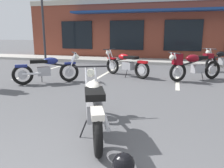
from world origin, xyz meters
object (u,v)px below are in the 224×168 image
Objects in this scene: parking_lot_lamp_post at (41,1)px; motorcycle_red_sportbike at (193,65)px; motorcycle_black_cruiser at (47,69)px; motorcycle_foreground_classic at (94,105)px; motorcycle_green_cafe_racer at (222,60)px; motorcycle_silver_naked at (126,64)px; helmet_on_pavement at (124,164)px.

motorcycle_red_sportbike is at bearing -22.61° from parking_lot_lamp_post.
motorcycle_red_sportbike is 1.00× the size of motorcycle_black_cruiser.
parking_lot_lamp_post is (-5.91, 8.00, 2.79)m from motorcycle_foreground_classic.
motorcycle_foreground_classic is 4.10m from motorcycle_black_cruiser.
motorcycle_red_sportbike is (1.81, 4.78, 0.07)m from motorcycle_foreground_classic.
motorcycle_foreground_classic is at bearing -48.45° from motorcycle_black_cruiser.
motorcycle_red_sportbike and motorcycle_black_cruiser have the same top height.
motorcycle_green_cafe_racer is at bearing 36.15° from motorcycle_black_cruiser.
motorcycle_green_cafe_racer is at bearing 33.17° from motorcycle_silver_naked.
helmet_on_pavement is 11.60m from parking_lot_lamp_post.
motorcycle_foreground_classic is at bearing 125.99° from helmet_on_pavement.
motorcycle_red_sportbike is 8.80m from parking_lot_lamp_post.
helmet_on_pavement is at bearing -49.72° from motorcycle_black_cruiser.
motorcycle_black_cruiser is (-2.72, 3.07, 0.00)m from motorcycle_foreground_classic.
motorcycle_green_cafe_racer is (1.33, 2.58, -0.07)m from motorcycle_red_sportbike.
motorcycle_red_sportbike is 2.37m from motorcycle_silver_naked.
motorcycle_silver_naked is at bearing -29.65° from parking_lot_lamp_post.
motorcycle_green_cafe_racer is at bearing -4.05° from parking_lot_lamp_post.
motorcycle_red_sportbike reaches higher than helmet_on_pavement.
motorcycle_black_cruiser is 0.36× the size of parking_lot_lamp_post.
motorcycle_foreground_classic is 1.04× the size of motorcycle_silver_naked.
parking_lot_lamp_post is at bearing 157.39° from motorcycle_red_sportbike.
motorcycle_silver_naked and motorcycle_green_cafe_racer have the same top height.
parking_lot_lamp_post is at bearing 126.47° from motorcycle_foreground_classic.
parking_lot_lamp_post is (-7.73, 3.22, 2.73)m from motorcycle_red_sportbike.
helmet_on_pavement is at bearing -100.77° from motorcycle_red_sportbike.
motorcycle_foreground_classic is 8.00m from motorcycle_green_cafe_racer.
helmet_on_pavement is (-2.43, -8.34, -0.33)m from motorcycle_green_cafe_racer.
parking_lot_lamp_post reaches higher than motorcycle_green_cafe_racer.
motorcycle_green_cafe_racer is (5.87, 4.29, 0.00)m from motorcycle_black_cruiser.
motorcycle_red_sportbike is 2.90m from motorcycle_green_cafe_racer.
helmet_on_pavement is at bearing -77.99° from motorcycle_silver_naked.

